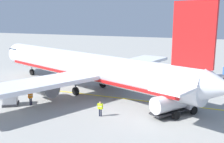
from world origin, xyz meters
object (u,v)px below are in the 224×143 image
airliner_foreground (85,67)px  cargo_container_mid (176,72)px  service_truck_pushback (177,80)px  cargo_container_far (183,92)px  service_truck_baggage (176,102)px  cargo_container_near (10,98)px  crew_loader_left (30,97)px  crew_marshaller (100,108)px

airliner_foreground → cargo_container_mid: size_ratio=16.17×
service_truck_pushback → cargo_container_far: bearing=-164.8°
service_truck_baggage → cargo_container_far: service_truck_baggage is taller
service_truck_baggage → cargo_container_near: (-4.05, 18.78, -0.48)m
airliner_foreground → cargo_container_mid: 16.99m
cargo_container_far → crew_loader_left: size_ratio=1.36×
cargo_container_mid → crew_marshaller: 21.76m
service_truck_pushback → cargo_container_far: 5.70m
cargo_container_near → cargo_container_mid: (21.77, -16.42, 0.07)m
service_truck_pushback → cargo_container_near: (-15.07, 17.46, -0.27)m
airliner_foreground → service_truck_pushback: size_ratio=6.22×
airliner_foreground → cargo_container_near: size_ratio=16.97×
service_truck_baggage → crew_marshaller: 8.17m
service_truck_pushback → crew_loader_left: (-14.22, 15.22, -0.15)m
airliner_foreground → crew_loader_left: airliner_foreground is taller
cargo_container_near → crew_loader_left: (0.85, -2.24, 0.12)m
service_truck_baggage → crew_loader_left: 16.85m
service_truck_pushback → crew_loader_left: service_truck_pushback is taller
airliner_foreground → cargo_container_far: airliner_foreground is taller
service_truck_pushback → cargo_container_near: bearing=130.8°
cargo_container_mid → crew_loader_left: size_ratio=1.42×
cargo_container_near → crew_loader_left: 2.40m
service_truck_pushback → cargo_container_far: size_ratio=2.72×
service_truck_baggage → cargo_container_near: 19.22m
cargo_container_far → crew_loader_left: bearing=117.5°
service_truck_pushback → cargo_container_near: size_ratio=2.73×
airliner_foreground → service_truck_baggage: bearing=-110.7°
cargo_container_far → crew_loader_left: 18.85m
cargo_container_far → crew_marshaller: 11.73m
crew_loader_left → airliner_foreground: bearing=-20.5°
service_truck_pushback → cargo_container_mid: bearing=8.8°
airliner_foreground → service_truck_pushback: bearing=-63.9°
service_truck_baggage → cargo_container_mid: service_truck_baggage is taller
airliner_foreground → crew_marshaller: airliner_foreground is taller
airliner_foreground → crew_marshaller: size_ratio=24.71×
cargo_container_mid → crew_loader_left: cargo_container_mid is taller
crew_marshaller → service_truck_pushback: bearing=-22.7°
service_truck_baggage → cargo_container_far: bearing=-1.8°
cargo_container_near → cargo_container_far: (9.57, -18.95, 0.08)m
crew_loader_left → service_truck_baggage: bearing=-79.1°
cargo_container_near → crew_marshaller: (0.60, -11.40, 0.04)m
cargo_container_mid → crew_loader_left: bearing=145.9°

